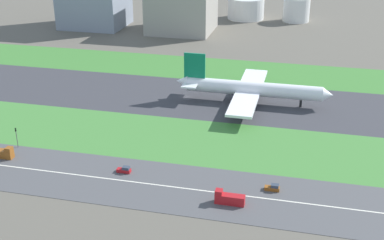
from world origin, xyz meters
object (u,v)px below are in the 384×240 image
object	(u,v)px
fuel_tank_west	(246,8)
fuel_tank_centre	(296,10)
airliner	(249,89)
truck_0	(229,199)
traffic_light	(17,136)
truck_1	(2,153)
car_0	(273,188)
hangar_building	(182,6)
car_2	(124,170)

from	to	relation	value
fuel_tank_west	fuel_tank_centre	bearing A→B (deg)	0.00
airliner	truck_0	world-z (taller)	airliner
traffic_light	fuel_tank_centre	xyz separation A→B (m)	(82.78, 219.01, 3.69)
traffic_light	fuel_tank_centre	world-z (taller)	fuel_tank_centre
fuel_tank_centre	fuel_tank_west	bearing A→B (deg)	180.00
airliner	fuel_tank_west	size ratio (longest dim) A/B	2.58
truck_1	car_0	xyz separation A→B (m)	(89.10, 0.00, -0.75)
truck_1	hangar_building	world-z (taller)	hangar_building
truck_1	fuel_tank_centre	bearing A→B (deg)	69.72
airliner	truck_1	size ratio (longest dim) A/B	7.74
truck_1	fuel_tank_west	distance (m)	232.33
truck_0	fuel_tank_west	size ratio (longest dim) A/B	0.33
traffic_light	fuel_tank_west	size ratio (longest dim) A/B	0.29
airliner	truck_0	distance (m)	78.28
car_2	hangar_building	size ratio (longest dim) A/B	0.11
car_2	fuel_tank_centre	distance (m)	230.77
truck_0	fuel_tank_west	bearing A→B (deg)	-83.13
hangar_building	fuel_tank_centre	world-z (taller)	hangar_building
car_0	traffic_light	bearing A→B (deg)	174.81
truck_0	fuel_tank_west	xyz separation A→B (m)	(-28.54, 237.00, 5.54)
hangar_building	truck_0	bearing A→B (deg)	-71.78
fuel_tank_west	airliner	bearing A→B (deg)	-81.53
truck_1	fuel_tank_centre	xyz separation A→B (m)	(83.86, 227.00, 6.31)
hangar_building	fuel_tank_west	distance (m)	57.44
car_2	fuel_tank_centre	xyz separation A→B (m)	(40.96, 227.00, 7.05)
traffic_light	fuel_tank_west	bearing A→B (deg)	77.61
airliner	fuel_tank_west	xyz separation A→B (m)	(-23.68, 159.00, 0.98)
truck_1	airliner	bearing A→B (deg)	43.02
truck_0	traffic_light	bearing A→B (deg)	-13.21
truck_1	car_0	distance (m)	89.10
truck_0	traffic_light	size ratio (longest dim) A/B	1.17
traffic_light	airliner	bearing A→B (deg)	39.89
truck_1	truck_0	size ratio (longest dim) A/B	1.00
car_0	hangar_building	size ratio (longest dim) A/B	0.11
traffic_light	car_2	bearing A→B (deg)	-10.82
truck_0	fuel_tank_centre	size ratio (longest dim) A/B	0.47
truck_1	car_2	xyz separation A→B (m)	(42.90, 0.00, -0.75)
airliner	traffic_light	bearing A→B (deg)	-140.11
airliner	truck_0	bearing A→B (deg)	-86.44
truck_1	fuel_tank_west	xyz separation A→B (m)	(49.19, 227.00, 5.54)
truck_1	hangar_building	size ratio (longest dim) A/B	0.22
fuel_tank_centre	traffic_light	bearing A→B (deg)	-110.71
traffic_light	fuel_tank_west	world-z (taller)	fuel_tank_west
fuel_tank_west	traffic_light	bearing A→B (deg)	-102.39
car_2	hangar_building	world-z (taller)	hangar_building
truck_1	fuel_tank_west	world-z (taller)	fuel_tank_west
airliner	traffic_light	size ratio (longest dim) A/B	9.03
truck_0	fuel_tank_centre	xyz separation A→B (m)	(6.13, 237.00, 6.31)
fuel_tank_west	fuel_tank_centre	size ratio (longest dim) A/B	1.40
truck_0	truck_1	bearing A→B (deg)	-7.33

